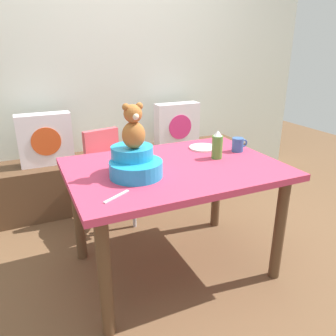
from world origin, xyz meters
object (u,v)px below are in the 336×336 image
infant_seat_teal (135,163)px  ketchup_bottle (217,145)px  teddy_bear (133,127)px  dinner_plate_near (203,148)px  pillow_floral_left (45,139)px  coffee_mug (238,145)px  book_stack (119,149)px  pillow_floral_right (177,125)px  highchair (110,165)px  dining_table (175,181)px

infant_seat_teal → ketchup_bottle: size_ratio=1.78×
teddy_bear → dinner_plate_near: teddy_bear is taller
pillow_floral_left → dinner_plate_near: pillow_floral_left is taller
infant_seat_teal → ketchup_bottle: ketchup_bottle is taller
infant_seat_teal → coffee_mug: (0.80, 0.13, -0.02)m
teddy_bear → coffee_mug: teddy_bear is taller
book_stack → ketchup_bottle: (0.32, -1.19, 0.32)m
infant_seat_teal → pillow_floral_right: bearing=54.9°
coffee_mug → pillow_floral_right: bearing=86.4°
ketchup_bottle → dinner_plate_near: 0.24m
pillow_floral_left → ketchup_bottle: (0.96, -1.17, 0.15)m
pillow_floral_right → book_stack: bearing=178.0°
book_stack → teddy_bear: bearing=-102.0°
book_stack → infant_seat_teal: bearing=-102.0°
infant_seat_teal → coffee_mug: bearing=9.2°
infant_seat_teal → highchair: bearing=86.0°
pillow_floral_left → highchair: 0.62m
pillow_floral_right → dinner_plate_near: 0.98m
dinner_plate_near → infant_seat_teal: bearing=-155.0°
pillow_floral_left → ketchup_bottle: bearing=-50.5°
teddy_bear → dining_table: bearing=10.1°
book_stack → teddy_bear: (-0.27, -1.25, 0.52)m
pillow_floral_left → ketchup_bottle: ketchup_bottle is taller
pillow_floral_left → dinner_plate_near: size_ratio=2.20×
teddy_bear → ketchup_bottle: teddy_bear is taller
dining_table → highchair: (-0.22, 0.77, -0.12)m
highchair → dinner_plate_near: (0.56, -0.53, 0.22)m
coffee_mug → highchair: bearing=137.1°
dining_table → dinner_plate_near: 0.43m
highchair → coffee_mug: coffee_mug is taller
book_stack → infant_seat_teal: (-0.27, -1.25, 0.31)m
pillow_floral_right → ketchup_bottle: size_ratio=2.38×
infant_seat_teal → dinner_plate_near: size_ratio=1.65×
pillow_floral_right → pillow_floral_left: bearing=180.0°
pillow_floral_right → dining_table: bearing=-116.6°
book_stack → coffee_mug: coffee_mug is taller
dining_table → infant_seat_teal: infant_seat_teal is taller
pillow_floral_right → dining_table: 1.33m
pillow_floral_left → dining_table: bearing=-61.2°
dining_table → pillow_floral_left: bearing=118.8°
dining_table → infant_seat_teal: 0.33m
highchair → infant_seat_teal: (-0.06, -0.82, 0.29)m
pillow_floral_left → highchair: bearing=-43.6°
pillow_floral_left → highchair: pillow_floral_left is taller
teddy_bear → ketchup_bottle: bearing=6.3°
pillow_floral_left → pillow_floral_right: 1.24m
book_stack → teddy_bear: 1.38m
pillow_floral_right → book_stack: pillow_floral_right is taller
coffee_mug → dinner_plate_near: size_ratio=0.60×
book_stack → ketchup_bottle: size_ratio=1.08×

